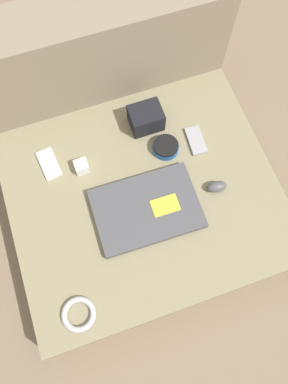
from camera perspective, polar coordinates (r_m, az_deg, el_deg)
name	(u,v)px	position (r m, az deg, el deg)	size (l,w,h in m)	color
ground_plane	(144,208)	(1.43, 0.00, -2.46)	(8.00, 8.00, 0.00)	#7A6651
couch_seat	(144,201)	(1.35, 0.00, -1.44)	(0.91, 0.79, 0.16)	#847A5B
couch_backrest	(99,64)	(1.44, -6.85, 18.85)	(0.91, 0.20, 0.50)	#7F705B
laptop	(147,209)	(1.25, 0.41, -2.59)	(0.35, 0.25, 0.03)	#47474C
computer_mouse	(217,187)	(1.29, 11.01, 0.80)	(0.07, 0.05, 0.04)	#4C4C51
speaker_puck	(166,147)	(1.33, 3.33, 6.83)	(0.09, 0.09, 0.03)	#1E569E
phone_silver	(49,164)	(1.36, -14.26, 4.18)	(0.07, 0.12, 0.01)	silver
phone_black	(196,140)	(1.37, 7.90, 7.79)	(0.06, 0.11, 0.01)	#99999E
camera_pouch	(146,118)	(1.36, 0.30, 11.20)	(0.11, 0.09, 0.09)	black
charger_brick	(82,166)	(1.31, -9.47, 3.86)	(0.05, 0.04, 0.04)	silver
cable_coil	(79,314)	(1.21, -9.91, -17.88)	(0.11, 0.11, 0.02)	#B2B2B7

